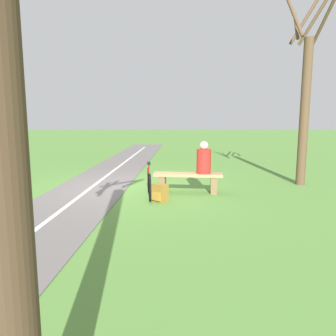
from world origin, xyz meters
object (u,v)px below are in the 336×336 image
object	(u,v)px
bench	(188,179)
bicycle	(149,183)
backpack	(160,193)
tree_far_left	(305,98)
person_seated	(204,160)

from	to	relation	value
bench	bicycle	bearing A→B (deg)	27.00
backpack	tree_far_left	world-z (taller)	tree_far_left
backpack	tree_far_left	size ratio (longest dim) A/B	0.08
bench	person_seated	xyz separation A→B (m)	(-0.40, 0.03, 0.51)
person_seated	tree_far_left	world-z (taller)	tree_far_left
bicycle	bench	bearing A→B (deg)	106.21
tree_far_left	bench	bearing A→B (deg)	19.60
person_seated	backpack	bearing A→B (deg)	43.56
person_seated	bicycle	bearing A→B (deg)	19.63
person_seated	backpack	xyz separation A→B (m)	(1.08, 0.89, -0.66)
bench	person_seated	distance (m)	0.65
person_seated	tree_far_left	size ratio (longest dim) A/B	0.16
bench	tree_far_left	size ratio (longest dim) A/B	0.34
bench	tree_far_left	xyz separation A→B (m)	(-3.30, -1.17, 2.12)
tree_far_left	person_seated	bearing A→B (deg)	22.54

